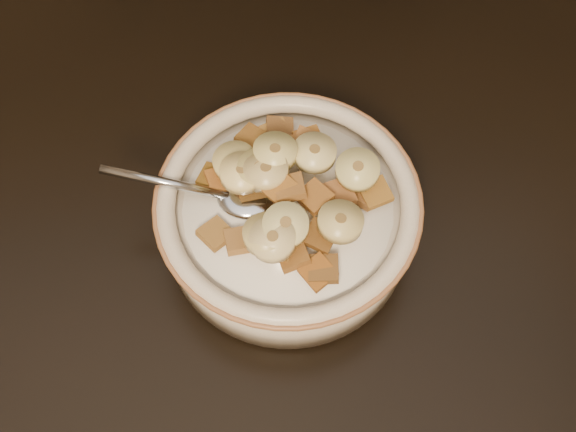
{
  "coord_description": "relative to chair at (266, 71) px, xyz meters",
  "views": [
    {
      "loc": [
        0.1,
        -0.1,
        1.24
      ],
      "look_at": [
        0.12,
        0.15,
        0.78
      ],
      "focal_mm": 45.0,
      "sensor_mm": 36.0,
      "label": 1
    }
  ],
  "objects": [
    {
      "name": "cereal_square_12",
      "position": [
        0.02,
        -0.29,
        0.27
      ],
      "size": [
        0.03,
        0.03,
        0.01
      ],
      "primitive_type": "cube",
      "rotation": [
        0.22,
        -0.06,
        1.16
      ],
      "color": "#94622A",
      "rests_on": "milk"
    },
    {
      "name": "banana_slice_10",
      "position": [
        -0.0,
        -0.31,
        0.29
      ],
      "size": [
        0.04,
        0.04,
        0.01
      ],
      "primitive_type": "cylinder",
      "rotation": [
        -0.06,
        0.1,
        0.73
      ],
      "color": "#EDD484",
      "rests_on": "milk"
    },
    {
      "name": "cereal_square_9",
      "position": [
        0.02,
        -0.4,
        0.27
      ],
      "size": [
        0.03,
        0.03,
        0.01
      ],
      "primitive_type": "cube",
      "rotation": [
        0.07,
        -0.14,
        0.6
      ],
      "color": "brown",
      "rests_on": "milk"
    },
    {
      "name": "milk",
      "position": [
        0.0,
        -0.34,
        0.26
      ],
      "size": [
        0.15,
        0.15,
        0.0
      ],
      "primitive_type": "cylinder",
      "color": "white",
      "rests_on": "cereal_bowl"
    },
    {
      "name": "cereal_square_24",
      "position": [
        0.07,
        -0.34,
        0.27
      ],
      "size": [
        0.03,
        0.03,
        0.01
      ],
      "primitive_type": "cube",
      "rotation": [
        -0.06,
        -0.1,
        1.9
      ],
      "color": "brown",
      "rests_on": "milk"
    },
    {
      "name": "cereal_square_19",
      "position": [
        0.01,
        -0.38,
        0.27
      ],
      "size": [
        0.02,
        0.02,
        0.01
      ],
      "primitive_type": "cube",
      "rotation": [
        -0.19,
        0.16,
        1.79
      ],
      "color": "brown",
      "rests_on": "milk"
    },
    {
      "name": "cereal_square_1",
      "position": [
        -0.02,
        -0.29,
        0.27
      ],
      "size": [
        0.03,
        0.03,
        0.01
      ],
      "primitive_type": "cube",
      "rotation": [
        0.18,
        -0.03,
        2.5
      ],
      "color": "olive",
      "rests_on": "milk"
    },
    {
      "name": "banana_slice_0",
      "position": [
        -0.01,
        -0.33,
        0.29
      ],
      "size": [
        0.04,
        0.04,
        0.01
      ],
      "primitive_type": "cylinder",
      "rotation": [
        0.02,
        -0.01,
        2.45
      ],
      "color": "#CDBF77",
      "rests_on": "milk"
    },
    {
      "name": "spoon",
      "position": [
        -0.02,
        -0.33,
        0.27
      ],
      "size": [
        0.05,
        0.04,
        0.01
      ],
      "primitive_type": "ellipsoid",
      "rotation": [
        0.0,
        0.0,
        4.51
      ],
      "color": "#A8B1C0",
      "rests_on": "cereal_bowl"
    },
    {
      "name": "cereal_square_22",
      "position": [
        0.02,
        -0.29,
        0.27
      ],
      "size": [
        0.03,
        0.03,
        0.01
      ],
      "primitive_type": "cube",
      "rotation": [
        0.14,
        0.09,
        0.34
      ],
      "color": "#9C541E",
      "rests_on": "milk"
    },
    {
      "name": "cereal_square_14",
      "position": [
        0.02,
        -0.39,
        0.27
      ],
      "size": [
        0.02,
        0.02,
        0.01
      ],
      "primitive_type": "cube",
      "rotation": [
        0.04,
        0.1,
        3.06
      ],
      "color": "brown",
      "rests_on": "milk"
    },
    {
      "name": "banana_slice_7",
      "position": [
        -0.01,
        -0.37,
        0.29
      ],
      "size": [
        0.04,
        0.04,
        0.01
      ],
      "primitive_type": "cylinder",
      "rotation": [
        -0.06,
        0.11,
        1.35
      ],
      "color": "#E3D27E",
      "rests_on": "milk"
    },
    {
      "name": "cereal_square_17",
      "position": [
        -0.05,
        -0.36,
        0.27
      ],
      "size": [
        0.03,
        0.03,
        0.01
      ],
      "primitive_type": "cube",
      "rotation": [
        0.17,
        -0.0,
        2.28
      ],
      "color": "#9D672E",
      "rests_on": "milk"
    },
    {
      "name": "cereal_square_11",
      "position": [
        0.02,
        -0.37,
        0.28
      ],
      "size": [
        0.03,
        0.03,
        0.01
      ],
      "primitive_type": "cube",
      "rotation": [
        0.09,
        -0.06,
        1.04
      ],
      "color": "brown",
      "rests_on": "milk"
    },
    {
      "name": "cereal_square_13",
      "position": [
        0.02,
        -0.3,
        0.27
      ],
      "size": [
        0.03,
        0.03,
        0.01
      ],
      "primitive_type": "cube",
      "rotation": [
        -0.13,
        -0.05,
        0.57
      ],
      "color": "#9B662F",
      "rests_on": "milk"
    },
    {
      "name": "banana_slice_3",
      "position": [
        -0.01,
        -0.33,
        0.29
      ],
      "size": [
        0.04,
        0.04,
        0.01
      ],
      "primitive_type": "cylinder",
      "rotation": [
        -0.01,
        0.12,
        1.96
      ],
      "color": "#DEC37E",
      "rests_on": "milk"
    },
    {
      "name": "banana_slice_9",
      "position": [
        -0.03,
        -0.31,
        0.28
      ],
      "size": [
        0.03,
        0.03,
        0.01
      ],
      "primitive_type": "cylinder",
      "rotation": [
        -0.04,
        -0.02,
        1.49
      ],
      "color": "#E4CF72",
      "rests_on": "milk"
    },
    {
      "name": "cereal_square_5",
      "position": [
        -0.03,
        -0.37,
        0.27
      ],
      "size": [
        0.02,
        0.02,
        0.01
      ],
      "primitive_type": "cube",
      "rotation": [
        -0.24,
        0.06,
        0.15
      ],
      "color": "#905E2E",
      "rests_on": "milk"
    },
    {
      "name": "banana_slice_6",
      "position": [
        0.03,
        -0.31,
        0.29
      ],
      "size": [
        0.04,
        0.04,
        0.01
      ],
      "primitive_type": "cylinder",
      "rotation": [
        0.07,
        0.02,
        2.04
      ],
      "color": "#FDE9A3",
      "rests_on": "milk"
    },
    {
      "name": "banana_slice_5",
      "position": [
        0.04,
        -0.37,
        0.29
      ],
      "size": [
        0.04,
        0.04,
        0.02
      ],
      "primitive_type": "cylinder",
      "rotation": [
        0.13,
        0.07,
        2.02
      ],
      "color": "#D3BE6F",
      "rests_on": "milk"
    },
    {
      "name": "cereal_square_0",
      "position": [
        -0.05,
        -0.32,
        0.27
      ],
      "size": [
        0.03,
        0.03,
        0.01
      ],
      "primitive_type": "cube",
      "rotation": [
        0.11,
        0.09,
        2.72
      ],
      "color": "brown",
      "rests_on": "milk"
    },
    {
      "name": "banana_slice_1",
      "position": [
        0.0,
        -0.37,
        0.29
      ],
      "size": [
        0.04,
        0.04,
        0.02
      ],
      "primitive_type": "cylinder",
      "rotation": [
        -0.1,
        -0.11,
        2.18
      ],
      "color": "#F9E899",
      "rests_on": "milk"
    },
    {
      "name": "cereal_square_23",
      "position": [
        0.06,
        -0.34,
        0.27
      ],
      "size": [
        0.03,
        0.03,
        0.01
      ],
      "primitive_type": "cube",
      "rotation": [
        -0.0,
        0.14,
        0.86
      ],
      "color": "brown",
      "rests_on": "milk"
    },
    {
      "name": "cereal_square_4",
      "position": [
        -0.02,
        -0.33,
        0.28
      ],
      "size": [
        0.02,
        0.02,
        0.01
      ],
      "primitive_type": "cube",
      "rotation": [
        -0.19,
        0.04,
        1.61
      ],
      "color": "brown",
      "rests_on": "milk"
    },
    {
      "name": "cereal_square_15",
      "position": [
        0.01,
        -0.34,
        0.29
      ],
      "size": [
        0.02,
        0.02,
        0.01
      ],
      "primitive_type": "cube",
      "rotation": [
        -0.2,
        -0.16,
        0.12
      ],
      "color": "brown",
      "rests_on": "milk"
    },
    {
      "name": "banana_slice_2",
      "position": [
        0.05,
        -0.33,
        0.29
      ],
      "size": [
        0.04,
        0.04,
        0.01
      ],
      "primitive_type": "cylinder",
      "rotation": [
        -0.09,
        -0.06,
        2.03
      ],
      "color": "#CEBE86",
      "rests_on": "milk"
    },
    {
      "name": "cereal_square_21",
      "position": [
        0.0,
        -0.28,
        0.27
      ],
      "size": [
        0.02,
        0.02,
        0.01
      ],
      "primitive_type": "cube",
      "rotation": [
        0.16,
        0.02,
        1.53
      ],
      "color": "brown",
      "rests_on": "milk"
    },
    {
      "name": "banana_slice_4",
      "position": [
        -0.03,
        -0.33,
        0.29
      ],
      "size": [
        0.03,
        0.03,
        0.01
      ],
      "primitive_type": "cylinder",
      "rotation": [
        0.04,
        0.07,
        1.52
      ],
      "color": "#F4D58F",
      "rests_on": "milk"
    },
    {
      "name": "cereal_square_8",
      "position": [
        -0.01,
        -0.38,
        0.28
      ],
      "size": [
        0.03,
        0.03,
        0.01
      ],
      "primitive_type": "cube",
      "rotation": [
        0.17,
        -0.02,
        1.27
      ],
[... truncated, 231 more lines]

